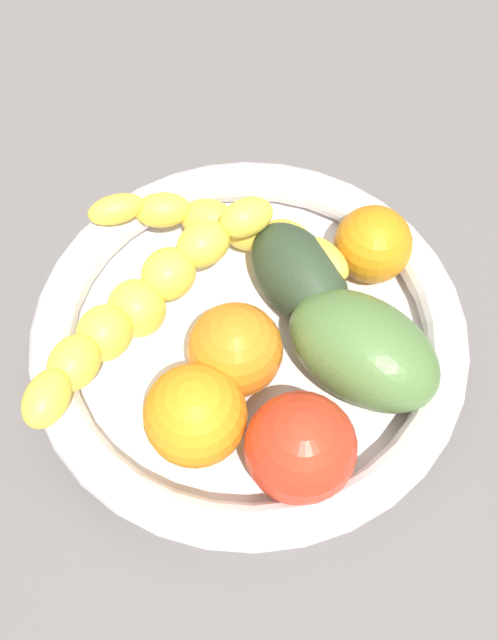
% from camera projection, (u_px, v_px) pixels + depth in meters
% --- Properties ---
extents(kitchen_counter, '(1.20, 1.20, 0.03)m').
position_uv_depth(kitchen_counter, '(249.00, 366.00, 0.56)').
color(kitchen_counter, '#645F5F').
rests_on(kitchen_counter, ground).
extents(fruit_bowl, '(0.30, 0.30, 0.05)m').
position_uv_depth(fruit_bowl, '(249.00, 339.00, 0.53)').
color(fruit_bowl, white).
rests_on(fruit_bowl, kitchen_counter).
extents(banana_draped_left, '(0.17, 0.18, 0.06)m').
position_uv_depth(banana_draped_left, '(141.00, 303.00, 0.51)').
color(banana_draped_left, yellow).
rests_on(banana_draped_left, fruit_bowl).
extents(banana_draped_right, '(0.19, 0.09, 0.05)m').
position_uv_depth(banana_draped_right, '(226.00, 226.00, 0.55)').
color(banana_draped_right, yellow).
rests_on(banana_draped_right, fruit_bowl).
extents(orange_front, '(0.07, 0.07, 0.07)m').
position_uv_depth(orange_front, '(195.00, 415.00, 0.46)').
color(orange_front, orange).
rests_on(orange_front, fruit_bowl).
extents(orange_mid_left, '(0.06, 0.06, 0.06)m').
position_uv_depth(orange_mid_left, '(235.00, 350.00, 0.49)').
color(orange_mid_left, orange).
rests_on(orange_mid_left, fruit_bowl).
extents(orange_mid_right, '(0.06, 0.06, 0.06)m').
position_uv_depth(orange_mid_right, '(373.00, 244.00, 0.54)').
color(orange_mid_right, orange).
rests_on(orange_mid_right, fruit_bowl).
extents(mango_green, '(0.13, 0.12, 0.06)m').
position_uv_depth(mango_green, '(363.00, 350.00, 0.49)').
color(mango_green, '#537A3E').
rests_on(mango_green, fruit_bowl).
extents(tomato_red, '(0.07, 0.07, 0.07)m').
position_uv_depth(tomato_red, '(301.00, 448.00, 0.45)').
color(tomato_red, red).
rests_on(tomato_red, fruit_bowl).
extents(avocado_dark, '(0.09, 0.11, 0.06)m').
position_uv_depth(avocado_dark, '(299.00, 276.00, 0.53)').
color(avocado_dark, '#2E402A').
rests_on(avocado_dark, fruit_bowl).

